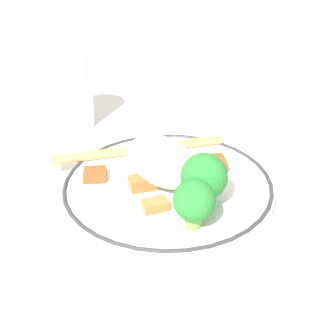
{
  "coord_description": "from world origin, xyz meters",
  "views": [
    {
      "loc": [
        -0.38,
        0.23,
        0.3
      ],
      "look_at": [
        0.0,
        0.0,
        0.04
      ],
      "focal_mm": 50.0,
      "sensor_mm": 36.0,
      "label": 1
    }
  ],
  "objects_px": {
    "plate": "(168,187)",
    "drinking_glass": "(67,91)",
    "broccoli_back_left": "(194,201)",
    "broccoli_back_center": "(204,177)",
    "chopsticks": "(140,149)"
  },
  "relations": [
    {
      "from": "broccoli_back_center",
      "to": "drinking_glass",
      "type": "bearing_deg",
      "value": 7.71
    },
    {
      "from": "broccoli_back_left",
      "to": "drinking_glass",
      "type": "height_order",
      "value": "drinking_glass"
    },
    {
      "from": "chopsticks",
      "to": "broccoli_back_left",
      "type": "bearing_deg",
      "value": 170.62
    },
    {
      "from": "broccoli_back_left",
      "to": "drinking_glass",
      "type": "bearing_deg",
      "value": 1.7
    },
    {
      "from": "broccoli_back_center",
      "to": "chopsticks",
      "type": "bearing_deg",
      "value": 1.32
    },
    {
      "from": "drinking_glass",
      "to": "chopsticks",
      "type": "bearing_deg",
      "value": -166.82
    },
    {
      "from": "broccoli_back_left",
      "to": "chopsticks",
      "type": "bearing_deg",
      "value": -9.38
    },
    {
      "from": "plate",
      "to": "broccoli_back_center",
      "type": "xyz_separation_m",
      "value": [
        -0.05,
        -0.01,
        0.04
      ]
    },
    {
      "from": "broccoli_back_center",
      "to": "chopsticks",
      "type": "distance_m",
      "value": 0.14
    },
    {
      "from": "plate",
      "to": "chopsticks",
      "type": "xyz_separation_m",
      "value": [
        0.08,
        -0.01,
        0.01
      ]
    },
    {
      "from": "broccoli_back_left",
      "to": "broccoli_back_center",
      "type": "distance_m",
      "value": 0.04
    },
    {
      "from": "chopsticks",
      "to": "broccoli_back_center",
      "type": "bearing_deg",
      "value": -178.68
    },
    {
      "from": "broccoli_back_left",
      "to": "plate",
      "type": "bearing_deg",
      "value": -13.45
    },
    {
      "from": "plate",
      "to": "drinking_glass",
      "type": "distance_m",
      "value": 0.24
    },
    {
      "from": "plate",
      "to": "broccoli_back_left",
      "type": "height_order",
      "value": "broccoli_back_left"
    }
  ]
}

